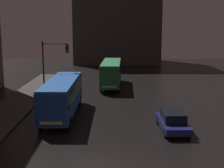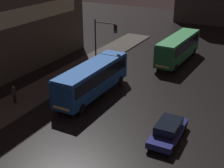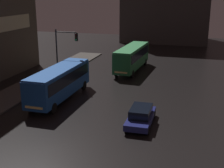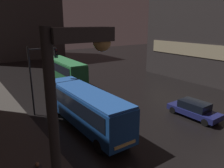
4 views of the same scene
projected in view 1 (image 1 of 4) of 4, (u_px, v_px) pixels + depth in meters
name	position (u px, v px, depth m)	size (l,w,h in m)	color
ground_plane	(99.00, 167.00, 17.70)	(120.00, 120.00, 0.00)	black
sidewalk_left	(2.00, 116.00, 27.51)	(4.00, 48.00, 0.15)	#47423D
building_far_backdrop	(116.00, 17.00, 67.87)	(18.07, 12.00, 19.92)	#383333
bus_near	(62.00, 94.00, 27.52)	(2.54, 10.30, 3.24)	#194793
bus_far	(111.00, 71.00, 41.07)	(2.81, 10.28, 3.33)	#236B38
car_taxi	(172.00, 120.00, 23.94)	(1.99, 4.75, 1.50)	navy
traffic_light_main	(51.00, 62.00, 32.16)	(2.74, 0.35, 6.44)	#2D2D2D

